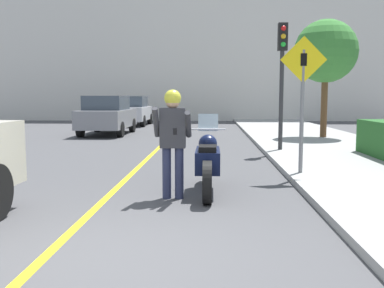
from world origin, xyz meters
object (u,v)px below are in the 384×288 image
Objects in this scene: traffic_light at (282,62)px; parked_car_silver at (132,111)px; street_tree at (326,52)px; person_biker at (173,132)px; parked_car_grey at (108,115)px; motorcycle at (208,163)px; crossing_sign at (303,91)px.

parked_car_silver is (-6.57, 12.20, -1.75)m from traffic_light.
street_tree is at bearing 60.78° from traffic_light.
person_biker is 0.41× the size of parked_car_grey.
person_biker is at bearing -140.27° from motorcycle.
parked_car_grey is (-4.46, 11.28, 0.34)m from motorcycle.
parked_car_grey is (-3.91, 11.74, -0.21)m from person_biker.
motorcycle is 0.53× the size of parked_car_silver.
traffic_light is at bearing -43.14° from parked_car_grey.
person_biker reaches higher than parked_car_grey.
parked_car_grey reaches higher than motorcycle.
traffic_light reaches higher than parked_car_silver.
street_tree is 1.04× the size of parked_car_silver.
parked_car_grey is at bearing 166.73° from street_tree.
street_tree is at bearing -13.27° from parked_car_grey.
crossing_sign is at bearing -68.32° from parked_car_silver.
motorcycle is 0.90m from person_biker.
parked_car_silver is at bearing 90.54° from parked_car_grey.
traffic_light is at bearing 65.27° from person_biker.
parked_car_silver reaches higher than motorcycle.
traffic_light reaches higher than person_biker.
street_tree reaches higher than parked_car_grey.
crossing_sign is 3.91m from traffic_light.
street_tree reaches higher than person_biker.
crossing_sign is at bearing -107.42° from street_tree.
street_tree is (4.85, 9.67, 2.24)m from person_biker.
street_tree is (2.26, 4.03, 0.70)m from traffic_light.
crossing_sign is at bearing -93.05° from traffic_light.
traffic_light is 0.85× the size of parked_car_grey.
crossing_sign is 0.64× the size of parked_car_grey.
crossing_sign is (2.40, 1.84, 0.66)m from person_biker.
motorcycle is at bearing -68.43° from parked_car_grey.
traffic_light is 0.82× the size of street_tree.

